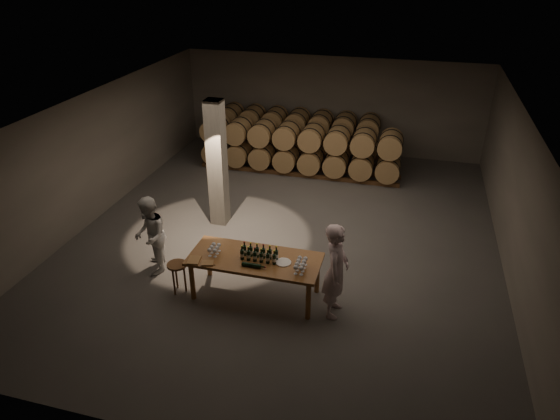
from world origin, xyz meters
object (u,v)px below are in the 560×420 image
(notebook_near, at_px, (207,263))
(stool, at_px, (177,269))
(bottle_cluster, at_px, (259,255))
(plate, at_px, (283,262))
(person_man, at_px, (336,271))
(person_woman, at_px, (150,236))
(tasting_table, at_px, (255,262))

(notebook_near, xyz_separation_m, stool, (-0.74, 0.14, -0.37))
(bottle_cluster, xyz_separation_m, plate, (0.48, 0.01, -0.10))
(plate, bearing_deg, person_man, -5.65)
(bottle_cluster, distance_m, plate, 0.49)
(stool, xyz_separation_m, person_man, (3.18, 0.17, 0.42))
(bottle_cluster, xyz_separation_m, notebook_near, (-0.92, -0.40, -0.10))
(stool, bearing_deg, person_woman, 147.24)
(tasting_table, xyz_separation_m, notebook_near, (-0.82, -0.43, 0.12))
(bottle_cluster, bearing_deg, tasting_table, 164.95)
(tasting_table, relative_size, notebook_near, 11.20)
(bottle_cluster, relative_size, person_man, 0.37)
(tasting_table, distance_m, bottle_cluster, 0.24)
(tasting_table, xyz_separation_m, person_woman, (-2.41, 0.26, 0.08))
(bottle_cluster, bearing_deg, person_woman, 173.37)
(person_woman, bearing_deg, stool, 31.60)
(tasting_table, distance_m, person_man, 1.64)
(plate, bearing_deg, tasting_table, 178.59)
(tasting_table, xyz_separation_m, person_man, (1.62, -0.12, 0.17))
(stool, xyz_separation_m, person_woman, (-0.85, 0.55, 0.33))
(tasting_table, relative_size, person_man, 1.34)
(plate, bearing_deg, person_woman, 174.68)
(tasting_table, relative_size, stool, 3.89)
(plate, xyz_separation_m, person_woman, (-2.99, 0.28, -0.03))
(stool, distance_m, person_man, 3.21)
(bottle_cluster, height_order, notebook_near, bottle_cluster)
(tasting_table, height_order, bottle_cluster, bottle_cluster)
(stool, bearing_deg, plate, 7.16)
(stool, height_order, person_man, person_man)
(plate, relative_size, notebook_near, 1.33)
(plate, xyz_separation_m, person_man, (1.04, -0.10, 0.06))
(bottle_cluster, bearing_deg, plate, 1.54)
(bottle_cluster, relative_size, person_woman, 0.41)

